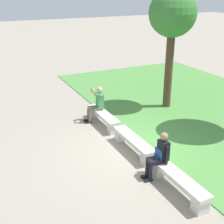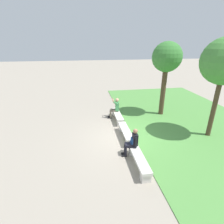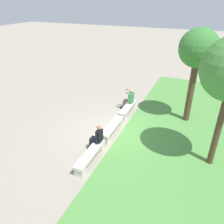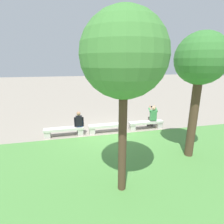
% 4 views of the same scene
% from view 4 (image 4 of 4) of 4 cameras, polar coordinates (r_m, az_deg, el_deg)
% --- Properties ---
extents(ground_plane, '(80.00, 80.00, 0.00)m').
position_cam_4_polar(ground_plane, '(9.43, -1.59, -6.64)').
color(ground_plane, gray).
extents(grass_strip, '(18.40, 8.00, 0.03)m').
position_cam_4_polar(grass_strip, '(5.76, 7.90, -22.99)').
color(grass_strip, '#518E42').
rests_on(grass_strip, ground).
extents(bench_main, '(1.97, 0.40, 0.45)m').
position_cam_4_polar(bench_main, '(9.96, 11.01, -3.82)').
color(bench_main, beige).
rests_on(bench_main, ground).
extents(bench_near, '(1.97, 0.40, 0.45)m').
position_cam_4_polar(bench_near, '(9.32, -1.60, -4.94)').
color(bench_near, beige).
rests_on(bench_near, ground).
extents(bench_mid, '(1.97, 0.40, 0.45)m').
position_cam_4_polar(bench_mid, '(9.17, -15.36, -5.88)').
color(bench_mid, beige).
rests_on(bench_mid, ground).
extents(person_photographer, '(0.51, 0.76, 1.32)m').
position_cam_4_polar(person_photographer, '(10.06, 13.08, -1.14)').
color(person_photographer, black).
rests_on(person_photographer, ground).
extents(person_distant, '(0.48, 0.68, 1.26)m').
position_cam_4_polar(person_distant, '(9.10, -10.71, -3.26)').
color(person_distant, black).
rests_on(person_distant, ground).
extents(backpack, '(0.28, 0.24, 0.43)m').
position_cam_4_polar(backpack, '(9.07, -10.54, -3.62)').
color(backpack, '#234C8C').
rests_on(backpack, bench_mid).
extents(tree_behind_wall, '(2.13, 2.13, 4.86)m').
position_cam_4_polar(tree_behind_wall, '(4.37, 3.93, 17.65)').
color(tree_behind_wall, '#4C3826').
rests_on(tree_behind_wall, ground).
extents(tree_left_background, '(1.81, 1.81, 4.65)m').
position_cam_4_polar(tree_left_background, '(7.00, 26.97, 14.43)').
color(tree_left_background, '#4C3826').
rests_on(tree_left_background, ground).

